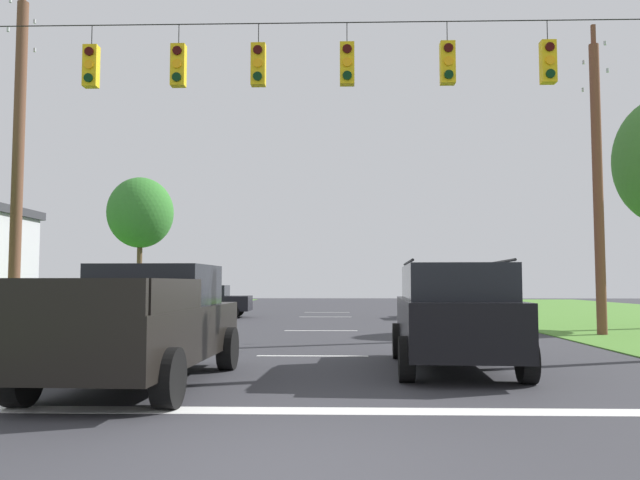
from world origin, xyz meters
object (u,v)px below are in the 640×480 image
distant_car_far_parked (98,304)px  tree_roadside_far_right (140,213)px  utility_pole_near_left (18,161)px  overhead_signal_span (305,146)px  pickup_truck (145,324)px  utility_pole_mid_right (598,179)px  distant_car_crossing_white (441,301)px  suv_black (453,313)px  distant_car_oncoming (205,301)px

distant_car_far_parked → tree_roadside_far_right: tree_roadside_far_right is taller
utility_pole_near_left → tree_roadside_far_right: utility_pole_near_left is taller
overhead_signal_span → distant_car_far_parked: overhead_signal_span is taller
pickup_truck → tree_roadside_far_right: size_ratio=0.76×
overhead_signal_span → utility_pole_near_left: size_ratio=1.50×
overhead_signal_span → utility_pole_mid_right: size_ratio=1.61×
pickup_truck → distant_car_far_parked: size_ratio=1.23×
pickup_truck → distant_car_crossing_white: 20.55m
overhead_signal_span → suv_black: overhead_signal_span is taller
utility_pole_mid_right → overhead_signal_span: bearing=-145.2°
suv_black → tree_roadside_far_right: bearing=121.6°
distant_car_crossing_white → distant_car_oncoming: same height
pickup_truck → distant_car_crossing_white: (7.95, 18.95, -0.18)m
overhead_signal_span → suv_black: (2.92, -1.58, -3.60)m
utility_pole_mid_right → tree_roadside_far_right: utility_pole_mid_right is taller
distant_car_oncoming → distant_car_far_parked: bearing=-121.9°
pickup_truck → utility_pole_mid_right: (11.41, 9.66, 3.95)m
utility_pole_mid_right → utility_pole_near_left: utility_pole_near_left is taller
distant_car_far_parked → overhead_signal_span: bearing=-51.1°
suv_black → tree_roadside_far_right: (-12.58, 20.47, 4.25)m
distant_car_crossing_white → utility_pole_near_left: bearing=-142.7°
overhead_signal_span → distant_car_oncoming: bearing=109.3°
overhead_signal_span → distant_car_far_parked: 14.38m
distant_car_far_parked → utility_pole_mid_right: 18.71m
distant_car_oncoming → utility_pole_mid_right: bearing=-33.6°
overhead_signal_span → distant_car_crossing_white: (5.51, 15.51, -3.87)m
overhead_signal_span → distant_car_oncoming: size_ratio=3.70×
distant_car_oncoming → distant_car_far_parked: (-3.16, -5.07, 0.00)m
pickup_truck → distant_car_oncoming: bearing=99.1°
suv_black → distant_car_crossing_white: suv_black is taller
tree_roadside_far_right → overhead_signal_span: bearing=-62.9°
distant_car_crossing_white → distant_car_oncoming: 11.05m
pickup_truck → distant_car_oncoming: (-3.10, 19.29, -0.18)m
utility_pole_near_left → tree_roadside_far_right: size_ratio=1.48×
distant_car_far_parked → suv_black: bearing=-46.8°
distant_car_oncoming → distant_car_far_parked: same height
overhead_signal_span → distant_car_crossing_white: overhead_signal_span is taller
pickup_truck → distant_car_oncoming: 19.54m
utility_pole_mid_right → utility_pole_near_left: bearing=-174.7°
distant_car_far_parked → distant_car_oncoming: bearing=58.1°
distant_car_oncoming → utility_pole_mid_right: (14.51, -9.62, 4.13)m
distant_car_far_parked → tree_roadside_far_right: bearing=96.8°
distant_car_far_parked → utility_pole_mid_right: size_ratio=0.45×
overhead_signal_span → distant_car_crossing_white: size_ratio=3.63×
overhead_signal_span → utility_pole_mid_right: utility_pole_mid_right is taller
pickup_truck → overhead_signal_span: bearing=54.6°
pickup_truck → utility_pole_near_left: size_ratio=0.51×
overhead_signal_span → distant_car_crossing_white: 16.91m
pickup_truck → tree_roadside_far_right: (-7.23, 22.32, 4.34)m
utility_pole_near_left → pickup_truck: bearing=-51.5°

